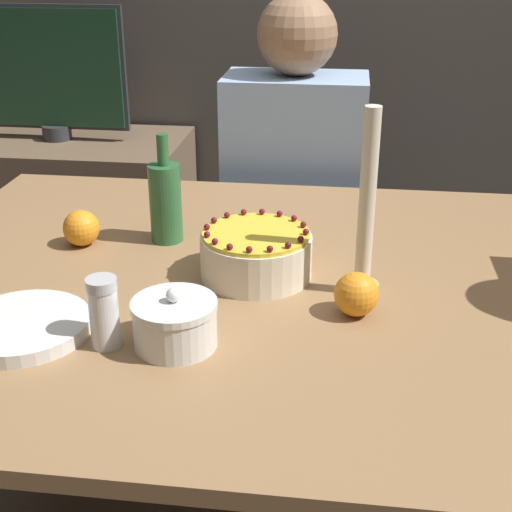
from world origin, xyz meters
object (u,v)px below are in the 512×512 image
at_px(cake, 256,254).
at_px(candle, 366,218).
at_px(sugar_shaker, 104,312).
at_px(sugar_bowl, 175,323).
at_px(person_man_blue_shirt, 293,228).
at_px(tv_monitor, 50,71).
at_px(bottle, 165,201).

relative_size(cake, candle, 0.62).
xyz_separation_m(sugar_shaker, candle, (0.41, 0.24, 0.09)).
relative_size(sugar_bowl, person_man_blue_shirt, 0.12).
bearing_deg(cake, sugar_shaker, -125.78).
relative_size(sugar_shaker, candle, 0.35).
bearing_deg(person_man_blue_shirt, tv_monitor, -22.09).
height_order(sugar_bowl, person_man_blue_shirt, person_man_blue_shirt).
bearing_deg(person_man_blue_shirt, bottle, 69.22).
bearing_deg(tv_monitor, candle, -47.53).
distance_m(candle, person_man_blue_shirt, 0.89).
bearing_deg(candle, person_man_blue_shirt, 103.31).
distance_m(cake, tv_monitor, 1.39).
distance_m(bottle, tv_monitor, 1.14).
relative_size(sugar_shaker, person_man_blue_shirt, 0.10).
height_order(bottle, person_man_blue_shirt, person_man_blue_shirt).
distance_m(sugar_shaker, tv_monitor, 1.53).
height_order(cake, person_man_blue_shirt, person_man_blue_shirt).
bearing_deg(sugar_bowl, candle, 37.27).
bearing_deg(sugar_bowl, bottle, 105.58).
height_order(person_man_blue_shirt, tv_monitor, person_man_blue_shirt).
bearing_deg(sugar_shaker, sugar_bowl, 8.40).
bearing_deg(bottle, sugar_shaker, -89.09).
bearing_deg(sugar_bowl, sugar_shaker, -171.60).
xyz_separation_m(sugar_bowl, candle, (0.30, 0.23, 0.11)).
relative_size(sugar_bowl, sugar_shaker, 1.15).
height_order(sugar_shaker, tv_monitor, tv_monitor).
xyz_separation_m(sugar_bowl, sugar_shaker, (-0.11, -0.02, 0.02)).
height_order(cake, candle, candle).
bearing_deg(sugar_bowl, tv_monitor, 118.60).
height_order(sugar_shaker, candle, candle).
height_order(candle, person_man_blue_shirt, person_man_blue_shirt).
xyz_separation_m(sugar_shaker, bottle, (-0.01, 0.44, 0.03)).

